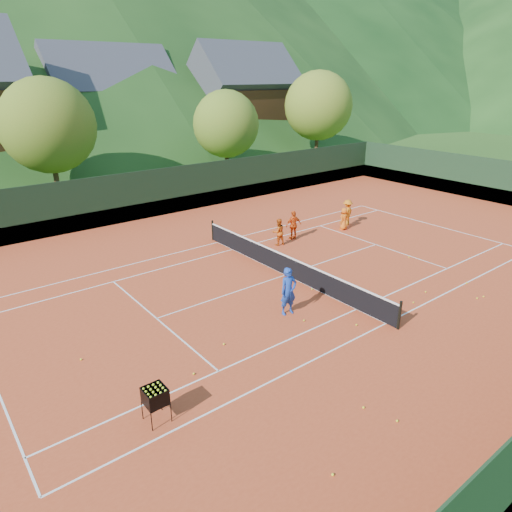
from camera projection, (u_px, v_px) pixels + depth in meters
ground at (286, 275)px, 20.57m from camera, size 400.00×400.00×0.00m
clay_court at (286, 275)px, 20.57m from camera, size 40.00×24.00×0.02m
coach at (288, 291)px, 16.92m from camera, size 0.73×0.53×1.85m
student_a at (278, 232)px, 23.95m from camera, size 0.78×0.66×1.44m
student_b at (294, 225)px, 24.77m from camera, size 1.00×0.58×1.60m
student_c at (344, 219)px, 26.37m from camera, size 0.72×0.56×1.30m
student_d at (347, 213)px, 27.08m from camera, size 1.13×0.84×1.56m
tennis_ball_0 at (356, 325)px, 16.39m from camera, size 0.07×0.07×0.07m
tennis_ball_1 at (224, 344)px, 15.22m from camera, size 0.07×0.07×0.07m
tennis_ball_2 at (81, 359)px, 14.40m from camera, size 0.07×0.07×0.07m
tennis_ball_3 at (304, 320)px, 16.69m from camera, size 0.07×0.07×0.07m
tennis_ball_4 at (385, 302)px, 18.08m from camera, size 0.07×0.07×0.07m
tennis_ball_5 at (361, 299)px, 18.31m from camera, size 0.07×0.07×0.07m
tennis_ball_6 at (194, 374)px, 13.71m from camera, size 0.07×0.07×0.07m
tennis_ball_7 at (426, 292)px, 18.88m from camera, size 0.07×0.07×0.07m
tennis_ball_8 at (409, 257)px, 22.49m from camera, size 0.07×0.07×0.07m
tennis_ball_9 at (397, 421)px, 11.84m from camera, size 0.07×0.07×0.07m
tennis_ball_11 at (364, 407)px, 12.32m from camera, size 0.07×0.07×0.07m
tennis_ball_12 at (467, 283)px, 19.67m from camera, size 0.07×0.07×0.07m
tennis_ball_13 at (484, 297)px, 18.48m from camera, size 0.07×0.07×0.07m
tennis_ball_14 at (312, 289)px, 19.12m from camera, size 0.07×0.07×0.07m
tennis_ball_15 at (477, 298)px, 18.35m from camera, size 0.07×0.07×0.07m
tennis_ball_16 at (413, 302)px, 18.00m from camera, size 0.07×0.07×0.07m
tennis_ball_17 at (333, 475)px, 10.25m from camera, size 0.07×0.07×0.07m
court_lines at (286, 275)px, 20.56m from camera, size 23.83×11.03×0.00m
tennis_net at (286, 265)px, 20.38m from camera, size 0.10×12.07×1.10m
perimeter_fence at (286, 249)px, 20.10m from camera, size 40.40×24.24×3.00m
ball_hopper at (155, 397)px, 11.65m from camera, size 0.57×0.57×1.00m
chalet_mid at (111, 111)px, 47.00m from camera, size 12.65×8.82×11.45m
chalet_right at (243, 105)px, 52.02m from camera, size 11.50×8.82×11.91m
tree_b at (48, 126)px, 30.96m from camera, size 6.40×6.40×8.40m
tree_c at (226, 124)px, 38.51m from camera, size 5.60×5.60×7.35m
tree_d at (318, 106)px, 45.77m from camera, size 6.80×6.80×8.93m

